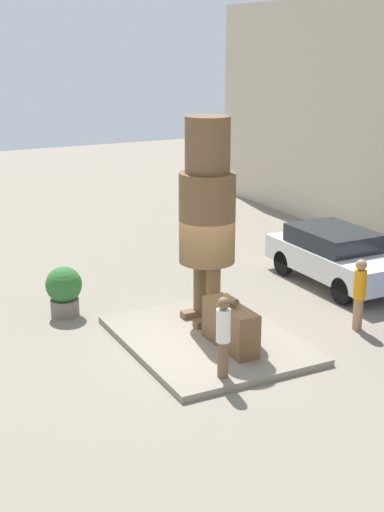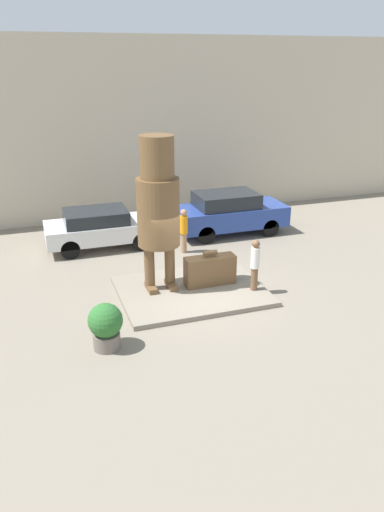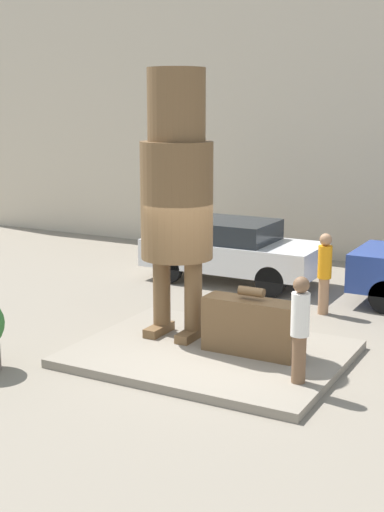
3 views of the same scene
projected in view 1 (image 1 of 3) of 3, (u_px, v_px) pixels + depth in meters
ground_plane at (208, 343)px, 15.37m from camera, size 60.00×60.00×0.00m
pedestal at (208, 340)px, 15.35m from camera, size 4.35×3.41×0.14m
statue_figure at (207, 205)px, 15.47m from camera, size 1.24×1.24×4.60m
giant_suitcase at (230, 326)px, 14.70m from camera, size 1.58×0.50×1.12m
tourist at (223, 334)px, 13.27m from camera, size 0.27×0.27×1.60m
parked_car_white at (336, 255)px, 18.92m from camera, size 4.17×1.85×1.47m
planter_pot at (64, 290)px, 16.73m from camera, size 0.86×0.86×1.20m
worker_hivis at (359, 291)px, 15.84m from camera, size 0.28×0.28×1.65m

